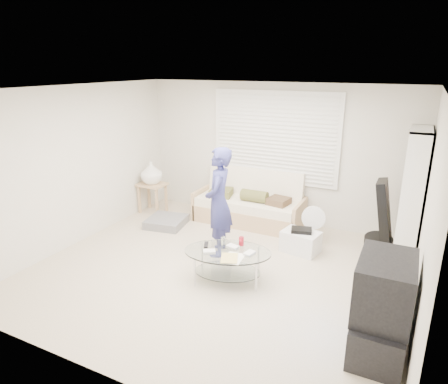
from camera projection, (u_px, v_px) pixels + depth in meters
The scene contains 13 objects.
ground at pixel (218, 271), 5.65m from camera, with size 5.00×5.00×0.00m, color tan.
room_shell at pixel (233, 151), 5.56m from camera, with size 5.02×4.52×2.51m.
window_blinds at pixel (274, 137), 7.05m from camera, with size 2.32×0.08×1.62m.
futon_sofa at pixel (249, 206), 7.29m from camera, with size 1.97×0.80×0.96m.
grey_floor_pillow at pixel (166, 222), 7.21m from camera, with size 0.64×0.64×0.14m, color slate.
side_table at pixel (152, 175), 7.66m from camera, with size 0.52×0.42×1.02m.
bookshelf at pixel (412, 195), 5.79m from camera, with size 0.31×0.82×1.95m.
guitar_case at pixel (383, 223), 5.97m from camera, with size 0.42×0.43×1.16m.
floor_fan at pixel (314, 221), 6.43m from camera, with size 0.39×0.26×0.63m.
storage_bin at pixel (301, 241), 6.18m from camera, with size 0.61×0.48×0.39m.
tv_unit at pixel (382, 307), 3.95m from camera, with size 0.53×0.94×1.02m.
coffee_table at pixel (228, 257), 5.31m from camera, with size 1.32×1.05×0.55m.
standing_person at pixel (219, 202), 5.92m from camera, with size 0.61×0.40×1.66m, color navy.
Camera 1 is at (2.30, -4.48, 2.80)m, focal length 32.00 mm.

